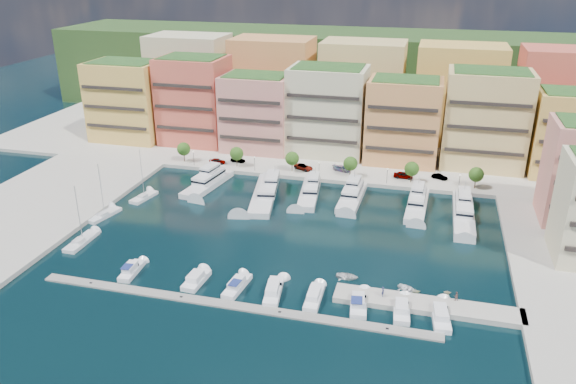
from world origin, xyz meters
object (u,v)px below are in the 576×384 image
tree_1 (237,154)px  car_2 (304,167)px  person_0 (383,292)px  tender_3 (448,292)px  lamppost_1 (255,161)px  tree_2 (292,158)px  tree_5 (476,175)px  sailboat_2 (144,198)px  tender_0 (347,276)px  tree_3 (350,164)px  lamppost_2 (319,167)px  tree_0 (184,149)px  sailboat_1 (104,215)px  cruiser_1 (131,271)px  tree_4 (412,169)px  cruiser_8 (401,310)px  cruiser_5 (273,291)px  yacht_3 (310,191)px  lamppost_4 (460,180)px  cruiser_6 (314,297)px  car_3 (342,168)px  tender_1 (416,291)px  cruiser_9 (440,316)px  yacht_4 (352,196)px  person_1 (456,296)px  yacht_1 (208,182)px  yacht_6 (463,211)px  sailboat_0 (81,242)px  yacht_2 (266,192)px  cruiser_4 (237,286)px  lamppost_0 (194,156)px  car_0 (217,161)px  yacht_5 (417,203)px  car_1 (238,160)px  car_5 (440,177)px

tree_1 → car_2: tree_1 is taller
person_0 → tender_3: bearing=-74.8°
lamppost_1 → tender_3: (51.41, -47.86, -3.46)m
tree_2 → tree_5: size_ratio=1.00×
sailboat_2 → tender_0: bearing=-23.8°
tree_3 → tree_2: bearing=180.0°
lamppost_2 → tree_0: bearing=176.7°
tree_5 → sailboat_1: (-83.50, -37.07, -4.43)m
tree_2 → cruiser_1: size_ratio=0.75×
tree_4 → cruiser_8: bearing=-88.2°
lamppost_2 → cruiser_5: (3.36, -55.80, -3.28)m
lamppost_2 → yacht_3: bearing=-90.3°
lamppost_4 → tender_3: size_ratio=3.06×
tree_2 → cruiser_6: tree_2 is taller
tree_5 → sailboat_2: (-79.56, -25.35, -4.42)m
car_3 → lamppost_1: bearing=122.2°
tree_1 → tender_1: (51.94, -51.34, -4.32)m
cruiser_8 → cruiser_9: same height
lamppost_1 → sailboat_2: sailboat_2 is taller
tree_1 → yacht_4: tree_1 is taller
yacht_4 → car_3: bearing=108.2°
tender_3 → tender_1: 5.60m
cruiser_6 → person_1: person_1 is taller
yacht_1 → cruiser_6: (37.93, -44.62, -0.54)m
sailboat_2 → yacht_6: bearing=7.4°
lamppost_2 → sailboat_2: 45.92m
yacht_6 → cruiser_6: yacht_6 is taller
sailboat_0 → sailboat_2: same height
yacht_2 → cruiser_5: 44.40m
tree_5 → sailboat_2: 83.62m
tree_2 → cruiser_4: size_ratio=0.67×
lamppost_0 → cruiser_1: size_ratio=0.56×
lamppost_0 → cruiser_5: 68.36m
tree_5 → person_0: bearing=-107.6°
yacht_3 → car_0: (-30.06, 13.62, 0.58)m
yacht_6 → cruiser_9: yacht_6 is taller
yacht_5 → car_0: 58.15m
lamppost_1 → cruiser_9: 75.15m
sailboat_0 → car_3: size_ratio=2.60×
car_1 → yacht_2: bearing=-136.4°
car_3 → sailboat_2: bearing=140.7°
car_1 → tree_3: bearing=-88.2°
yacht_2 → person_0: 51.49m
tree_3 → car_5: size_ratio=1.36×
yacht_2 → sailboat_0: bearing=-131.7°
tree_3 → car_2: (-13.26, 2.17, -2.98)m
yacht_2 → yacht_3: size_ratio=1.34×
car_2 → tender_3: bearing=-119.8°
car_2 → car_3: size_ratio=1.08×
tree_1 → cruiser_9: tree_1 is taller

